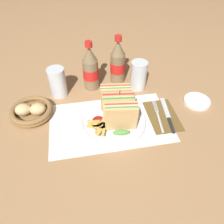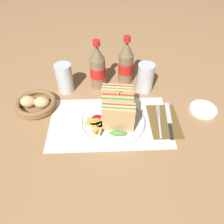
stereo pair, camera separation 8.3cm
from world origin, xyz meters
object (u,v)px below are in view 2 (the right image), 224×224
Objects in this scene: bread_basket at (36,104)px; side_saucer at (203,109)px; plate_main at (112,121)px; coke_bottle_far at (126,64)px; glass_near at (145,78)px; glass_far at (64,78)px; fork at (159,123)px; coke_bottle_near at (98,68)px; club_sandwich at (118,108)px; knife at (169,120)px.

side_saucer is at bearing -3.63° from bread_basket.
coke_bottle_far is at bearing 75.17° from plate_main.
glass_near is (0.15, 0.20, 0.05)m from plate_main.
glass_near is 0.35m from glass_far.
fork is 0.50m from bread_basket.
club_sandwich is at bearing -72.83° from coke_bottle_near.
glass_far is at bearing -168.35° from coke_bottle_far.
coke_bottle_near is 0.13m from coke_bottle_far.
plate_main is at bearing -47.28° from glass_far.
fork is (0.16, -0.02, -0.07)m from club_sandwich.
glass_far is at bearing 178.06° from glass_near.
glass_far is at bearing 159.73° from knife.
coke_bottle_far is (-0.11, 0.29, 0.09)m from fork.
coke_bottle_near is at bearing 107.17° from club_sandwich.
fork is 0.80× the size of coke_bottle_far.
side_saucer is (0.22, -0.15, -0.06)m from glass_near.
knife is at bearing -61.24° from coke_bottle_far.
glass_far is (-0.38, 0.23, 0.06)m from fork.
plate_main is 0.22m from knife.
bread_basket is at bearing -155.55° from coke_bottle_far.
knife is at bearing -0.08° from plate_main.
club_sandwich is 0.24m from glass_near.
fork is at bearing -31.35° from glass_far.
side_saucer is at bearing -15.60° from glass_far.
fork is 0.45m from glass_far.
coke_bottle_far is at bearing 24.45° from bread_basket.
glass_near is (0.08, -0.07, -0.03)m from coke_bottle_far.
bread_basket is at bearing -167.17° from glass_near.
glass_far is (-0.20, 0.22, 0.05)m from plate_main.
plate_main reaches higher than knife.
coke_bottle_far is 1.72× the size of glass_far.
coke_bottle_near is 1.36× the size of bread_basket.
glass_near is 1.16× the size of side_saucer.
glass_far is 0.79× the size of bread_basket.
coke_bottle_near is (-0.07, 0.24, 0.02)m from club_sandwich.
fork is 1.37× the size of glass_near.
coke_bottle_near is 1.72× the size of glass_far.
bread_basket is (-0.25, -0.14, -0.07)m from coke_bottle_near.
bread_basket is at bearing -132.90° from glass_far.
club_sandwich is 0.86× the size of coke_bottle_near.
knife is at bearing -10.64° from bread_basket.
coke_bottle_far reaches higher than plate_main.
knife is 0.32m from coke_bottle_far.
coke_bottle_near is at bearing 156.50° from side_saucer.
glass_far is at bearing 135.91° from club_sandwich.
side_saucer is at bearing 27.14° from knife.
glass_far is at bearing 47.10° from bread_basket.
plate_main reaches higher than fork.
fork is at bearing -69.45° from coke_bottle_far.
knife is 0.22m from glass_near.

